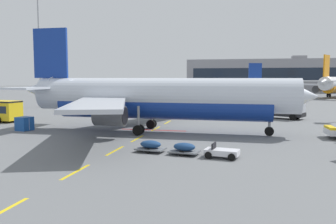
{
  "coord_description": "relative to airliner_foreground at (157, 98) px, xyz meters",
  "views": [
    {
      "loc": [
        29.22,
        -19.09,
        6.26
      ],
      "look_at": [
        19.38,
        23.88,
        2.03
      ],
      "focal_mm": 38.45,
      "sensor_mm": 36.0,
      "label": 1
    }
  ],
  "objects": [
    {
      "name": "catering_truck",
      "position": [
        15.21,
        17.34,
        -2.3
      ],
      "size": [
        7.37,
        5.07,
        3.14
      ],
      "color": "black",
      "rests_on": "ground"
    },
    {
      "name": "apron_light_mast_near",
      "position": [
        -33.02,
        28.61,
        14.52
      ],
      "size": [
        1.8,
        1.8,
        30.42
      ],
      "color": "slate",
      "rests_on": "ground"
    },
    {
      "name": "apron_paint_markings",
      "position": [
        -0.82,
        18.04,
        -3.95
      ],
      "size": [
        8.0,
        97.32,
        0.01
      ],
      "color": "yellow",
      "rests_on": "ground"
    },
    {
      "name": "airliner_foreground",
      "position": [
        0.0,
        0.0,
        0.0
      ],
      "size": [
        34.67,
        34.63,
        12.2
      ],
      "color": "silver",
      "rests_on": "ground"
    },
    {
      "name": "airliner_mid_left",
      "position": [
        1.6,
        52.28,
        -0.71
      ],
      "size": [
        27.44,
        26.09,
        10.0
      ],
      "color": "white",
      "rests_on": "ground"
    },
    {
      "name": "ground",
      "position": [
        21.18,
        19.28,
        -3.95
      ],
      "size": [
        400.0,
        400.0,
        0.0
      ],
      "primitive_type": "plane",
      "color": "slate"
    },
    {
      "name": "baggage_train",
      "position": [
        5.31,
        -11.5,
        -3.42
      ],
      "size": [
        8.72,
        2.79,
        1.14
      ],
      "color": "silver",
      "rests_on": "ground"
    },
    {
      "name": "uld_cargo_container",
      "position": [
        -15.71,
        -2.33,
        -3.15
      ],
      "size": [
        1.93,
        1.9,
        1.6
      ],
      "color": "#194C9E",
      "rests_on": "ground"
    },
    {
      "name": "terminal_satellite",
      "position": [
        19.79,
        126.19,
        3.11
      ],
      "size": [
        73.42,
        19.7,
        15.67
      ],
      "color": "gray",
      "rests_on": "ground"
    }
  ]
}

